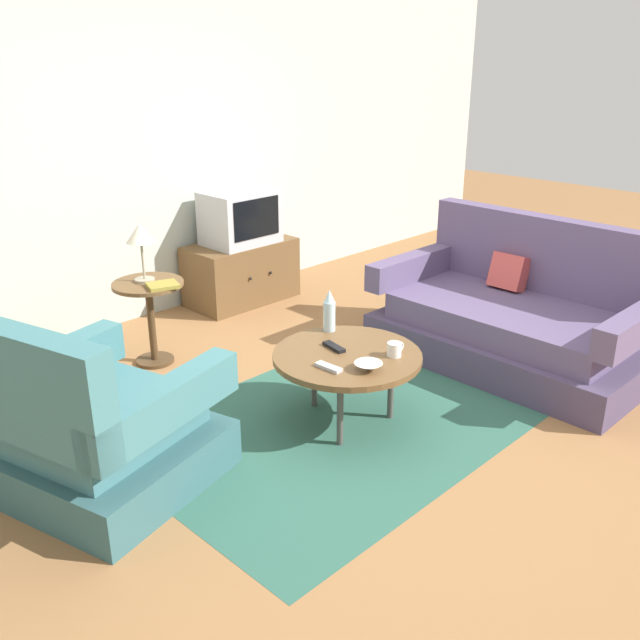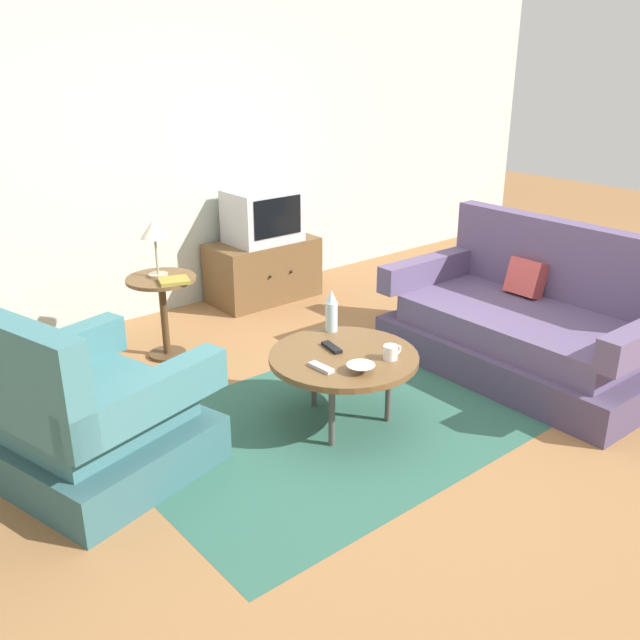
{
  "view_description": "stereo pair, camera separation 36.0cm",
  "coord_description": "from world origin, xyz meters",
  "px_view_note": "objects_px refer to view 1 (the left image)",
  "views": [
    {
      "loc": [
        -2.76,
        -2.24,
        2.02
      ],
      "look_at": [
        -0.1,
        0.38,
        0.55
      ],
      "focal_mm": 38.88,
      "sensor_mm": 36.0,
      "label": 1
    },
    {
      "loc": [
        -2.5,
        -2.49,
        2.02
      ],
      "look_at": [
        -0.1,
        0.38,
        0.55
      ],
      "focal_mm": 38.88,
      "sensor_mm": 36.0,
      "label": 2
    }
  ],
  "objects_px": {
    "television": "(240,217)",
    "tv_remote_dark": "(334,347)",
    "vase": "(329,311)",
    "table_lamp": "(141,237)",
    "book": "(163,285)",
    "couch": "(516,320)",
    "side_table": "(150,306)",
    "coffee_table": "(347,358)",
    "bowl": "(368,366)",
    "mug": "(395,349)",
    "tv_remote_silver": "(328,367)",
    "armchair": "(98,431)",
    "tv_stand": "(241,272)"
  },
  "relations": [
    {
      "from": "book",
      "to": "armchair",
      "type": "bearing_deg",
      "value": -118.66
    },
    {
      "from": "tv_remote_silver",
      "to": "tv_remote_dark",
      "type": "bearing_deg",
      "value": 124.82
    },
    {
      "from": "coffee_table",
      "to": "book",
      "type": "xyz_separation_m",
      "value": [
        -0.31,
        1.34,
        0.19
      ]
    },
    {
      "from": "armchair",
      "to": "book",
      "type": "relative_size",
      "value": 4.79
    },
    {
      "from": "vase",
      "to": "television",
      "type": "bearing_deg",
      "value": 67.12
    },
    {
      "from": "book",
      "to": "bowl",
      "type": "bearing_deg",
      "value": -62.69
    },
    {
      "from": "armchair",
      "to": "couch",
      "type": "distance_m",
      "value": 2.83
    },
    {
      "from": "tv_stand",
      "to": "table_lamp",
      "type": "xyz_separation_m",
      "value": [
        -1.23,
        -0.51,
        0.63
      ]
    },
    {
      "from": "side_table",
      "to": "television",
      "type": "bearing_deg",
      "value": 23.24
    },
    {
      "from": "television",
      "to": "tv_remote_dark",
      "type": "xyz_separation_m",
      "value": [
        -0.9,
        -1.92,
        -0.29
      ]
    },
    {
      "from": "side_table",
      "to": "tv_remote_silver",
      "type": "height_order",
      "value": "side_table"
    },
    {
      "from": "mug",
      "to": "tv_remote_dark",
      "type": "relative_size",
      "value": 0.72
    },
    {
      "from": "television",
      "to": "book",
      "type": "xyz_separation_m",
      "value": [
        -1.21,
        -0.68,
        -0.14
      ]
    },
    {
      "from": "mug",
      "to": "tv_stand",
      "type": "bearing_deg",
      "value": 71.82
    },
    {
      "from": "couch",
      "to": "mug",
      "type": "xyz_separation_m",
      "value": [
        -1.28,
        0.03,
        0.17
      ]
    },
    {
      "from": "mug",
      "to": "book",
      "type": "xyz_separation_m",
      "value": [
        -0.47,
        1.55,
        0.12
      ]
    },
    {
      "from": "table_lamp",
      "to": "mug",
      "type": "height_order",
      "value": "table_lamp"
    },
    {
      "from": "coffee_table",
      "to": "tv_remote_dark",
      "type": "xyz_separation_m",
      "value": [
        -0.0,
        0.1,
        0.04
      ]
    },
    {
      "from": "armchair",
      "to": "television",
      "type": "relative_size",
      "value": 1.95
    },
    {
      "from": "armchair",
      "to": "couch",
      "type": "relative_size",
      "value": 0.62
    },
    {
      "from": "mug",
      "to": "tv_remote_silver",
      "type": "xyz_separation_m",
      "value": [
        -0.38,
        0.14,
        -0.03
      ]
    },
    {
      "from": "side_table",
      "to": "table_lamp",
      "type": "bearing_deg",
      "value": 95.48
    },
    {
      "from": "couch",
      "to": "tv_remote_dark",
      "type": "distance_m",
      "value": 1.49
    },
    {
      "from": "mug",
      "to": "side_table",
      "type": "bearing_deg",
      "value": 106.05
    },
    {
      "from": "television",
      "to": "tv_remote_dark",
      "type": "bearing_deg",
      "value": -115.12
    },
    {
      "from": "coffee_table",
      "to": "television",
      "type": "relative_size",
      "value": 1.46
    },
    {
      "from": "armchair",
      "to": "book",
      "type": "height_order",
      "value": "armchair"
    },
    {
      "from": "television",
      "to": "book",
      "type": "bearing_deg",
      "value": -150.62
    },
    {
      "from": "table_lamp",
      "to": "book",
      "type": "xyz_separation_m",
      "value": [
        0.02,
        -0.18,
        -0.29
      ]
    },
    {
      "from": "coffee_table",
      "to": "table_lamp",
      "type": "xyz_separation_m",
      "value": [
        -0.33,
        1.52,
        0.49
      ]
    },
    {
      "from": "mug",
      "to": "tv_remote_silver",
      "type": "bearing_deg",
      "value": 159.2
    },
    {
      "from": "mug",
      "to": "tv_remote_dark",
      "type": "distance_m",
      "value": 0.35
    },
    {
      "from": "vase",
      "to": "tv_remote_dark",
      "type": "xyz_separation_m",
      "value": [
        -0.18,
        -0.21,
        -0.11
      ]
    },
    {
      "from": "vase",
      "to": "bowl",
      "type": "xyz_separation_m",
      "value": [
        -0.25,
        -0.53,
        -0.1
      ]
    },
    {
      "from": "couch",
      "to": "side_table",
      "type": "height_order",
      "value": "couch"
    },
    {
      "from": "armchair",
      "to": "coffee_table",
      "type": "relative_size",
      "value": 1.34
    },
    {
      "from": "side_table",
      "to": "television",
      "type": "xyz_separation_m",
      "value": [
        1.23,
        0.53,
        0.31
      ]
    },
    {
      "from": "side_table",
      "to": "table_lamp",
      "type": "xyz_separation_m",
      "value": [
        -0.0,
        0.03,
        0.47
      ]
    },
    {
      "from": "side_table",
      "to": "mug",
      "type": "bearing_deg",
      "value": -73.95
    },
    {
      "from": "armchair",
      "to": "bowl",
      "type": "relative_size",
      "value": 7.36
    },
    {
      "from": "tv_remote_silver",
      "to": "book",
      "type": "distance_m",
      "value": 1.41
    },
    {
      "from": "couch",
      "to": "coffee_table",
      "type": "bearing_deg",
      "value": 81.11
    },
    {
      "from": "couch",
      "to": "book",
      "type": "height_order",
      "value": "couch"
    },
    {
      "from": "bowl",
      "to": "tv_remote_dark",
      "type": "bearing_deg",
      "value": 76.54
    },
    {
      "from": "coffee_table",
      "to": "tv_stand",
      "type": "distance_m",
      "value": 2.23
    },
    {
      "from": "side_table",
      "to": "vase",
      "type": "distance_m",
      "value": 1.29
    },
    {
      "from": "vase",
      "to": "mug",
      "type": "distance_m",
      "value": 0.52
    },
    {
      "from": "vase",
      "to": "book",
      "type": "xyz_separation_m",
      "value": [
        -0.49,
        1.03,
        0.04
      ]
    },
    {
      "from": "couch",
      "to": "side_table",
      "type": "xyz_separation_m",
      "value": [
        -1.77,
        1.73,
        0.12
      ]
    },
    {
      "from": "couch",
      "to": "television",
      "type": "distance_m",
      "value": 2.36
    }
  ]
}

